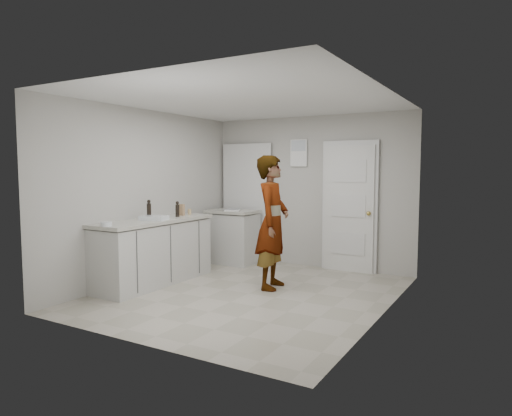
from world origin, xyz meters
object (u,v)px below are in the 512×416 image
Objects in this scene: person at (272,222)px; oil_cruet_a at (177,209)px; cake_mix_box at (181,210)px; baking_dish at (154,218)px; spice_jar at (190,212)px; egg_bowl at (106,224)px; oil_cruet_b at (149,210)px.

oil_cruet_a is at bearing 87.36° from person.
baking_dish is (0.08, -0.68, -0.06)m from cake_mix_box.
spice_jar reaches higher than egg_bowl.
oil_cruet_b is 2.00× the size of egg_bowl.
oil_cruet_a is at bearing 87.53° from egg_bowl.
egg_bowl is (0.10, -0.87, -0.11)m from oil_cruet_b.
spice_jar is at bearing 90.02° from egg_bowl.
person is at bearing 44.85° from egg_bowl.
spice_jar is 0.63× the size of egg_bowl.
oil_cruet_b reaches higher than cake_mix_box.
cake_mix_box is at bearing 96.28° from baking_dish.
oil_cruet_a is (0.06, -0.36, 0.07)m from spice_jar.
person is 6.57× the size of oil_cruet_b.
spice_jar is 0.85m from baking_dish.
cake_mix_box reaches higher than egg_bowl.
cake_mix_box is 0.63m from oil_cruet_b.
oil_cruet_a reaches higher than spice_jar.
oil_cruet_b is at bearing -97.06° from spice_jar.
spice_jar is 1.66m from egg_bowl.
person reaches higher than egg_bowl.
person is 2.16m from egg_bowl.
egg_bowl is at bearing 123.64° from person.
oil_cruet_a is at bearing 88.81° from baking_dish.
spice_jar is (0.03, 0.17, -0.04)m from cake_mix_box.
spice_jar is at bearing 73.71° from person.
cake_mix_box is at bearing 79.86° from person.
egg_bowl is at bearing -83.51° from oil_cruet_b.
oil_cruet_a is (-1.47, -0.22, 0.13)m from person.
person reaches higher than cake_mix_box.
person reaches higher than spice_jar.
egg_bowl is (-0.06, -1.30, -0.08)m from oil_cruet_a.
cake_mix_box is (-1.56, -0.03, 0.10)m from person.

